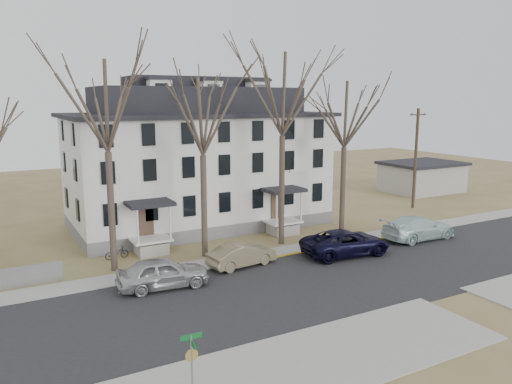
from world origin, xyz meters
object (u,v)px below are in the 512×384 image
tree_far_left (105,99)px  car_tan (242,255)px  tree_mid_left (202,111)px  boarding_house (199,160)px  bicycle_left (117,253)px  utility_pole_far (416,157)px  tree_mid_right (345,109)px  car_silver (163,273)px  car_white (418,228)px  street_sign (192,360)px  car_navy (346,243)px  tree_center (283,88)px

tree_far_left → car_tan: (7.18, -3.12, -9.61)m
tree_mid_left → boarding_house: bearing=69.8°
bicycle_left → utility_pole_far: bearing=-90.7°
tree_far_left → tree_mid_right: size_ratio=1.08×
bicycle_left → car_silver: bearing=-175.6°
car_white → bicycle_left: size_ratio=3.84×
boarding_house → street_sign: size_ratio=7.72×
car_silver → street_sign: bearing=172.1°
car_navy → tree_far_left: bearing=78.3°
tree_mid_right → car_tan: tree_mid_right is taller
utility_pole_far → bicycle_left: bearing=-175.8°
tree_mid_left → street_sign: (-6.93, -15.27, -7.83)m
tree_far_left → tree_center: bearing=0.0°
car_white → bicycle_left: bearing=74.2°
car_silver → utility_pole_far: bearing=-67.7°
car_silver → car_white: car_white is taller
tree_mid_left → car_silver: bearing=-135.4°
tree_mid_right → car_tan: bearing=-163.2°
car_silver → street_sign: street_sign is taller
car_silver → car_tan: size_ratio=1.13×
tree_far_left → tree_mid_left: bearing=0.0°
utility_pole_far → tree_center: bearing=-166.5°
car_navy → car_white: (7.18, 0.41, 0.02)m
boarding_house → car_silver: size_ratio=4.13×
tree_far_left → car_white: 23.87m
tree_far_left → car_white: (21.53, -4.01, -9.48)m
utility_pole_far → car_white: (-7.97, -8.21, -4.04)m
utility_pole_far → car_navy: utility_pole_far is taller
car_tan → street_sign: street_sign is taller
car_navy → bicycle_left: car_navy is taller
car_tan → car_navy: car_navy is taller
tree_center → car_tan: tree_center is taller
utility_pole_far → car_navy: 17.90m
tree_mid_right → car_white: size_ratio=2.14×
car_tan → car_navy: bearing=-107.8°
tree_mid_left → tree_mid_right: size_ratio=1.00×
tree_mid_left → tree_mid_right: 11.50m
street_sign → utility_pole_far: bearing=34.7°
tree_mid_right → car_white: tree_mid_right is taller
tree_center → street_sign: size_ratio=5.45×
tree_center → car_navy: bearing=-62.0°
car_navy → bicycle_left: size_ratio=3.92×
utility_pole_far → boarding_house: bearing=169.1°
tree_center → car_navy: (2.35, -4.43, -10.24)m
tree_mid_right → street_sign: tree_mid_right is taller
car_white → car_navy: bearing=93.8°
tree_center → utility_pole_far: tree_center is taller
tree_mid_right → bicycle_left: bearing=173.0°
utility_pole_far → car_navy: size_ratio=1.56×
tree_mid_right → bicycle_left: size_ratio=8.20×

